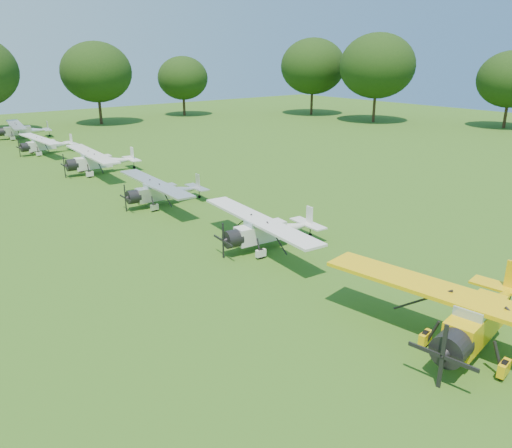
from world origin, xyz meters
The scene contains 8 objects.
ground centered at (0.00, 0.00, 0.00)m, with size 160.00×160.00×0.00m, color #285314.
tree_belt centered at (3.57, 0.16, 8.03)m, with size 137.36×130.27×14.52m.
aircraft_2 centered at (0.75, -12.54, 1.37)m, with size 7.55×11.96×2.35m.
aircraft_3 centered at (1.02, 0.11, 1.15)m, with size 6.31×10.04×1.97m.
aircraft_4 centered at (0.49, 11.32, 1.13)m, with size 6.15×9.79×1.93m.
aircraft_5 centered at (0.88, 24.00, 1.24)m, with size 6.77×10.78×2.12m.
aircraft_6 centered at (0.01, 36.77, 1.11)m, with size 6.07×9.66×1.90m.
aircraft_7 centered at (0.84, 49.22, 1.21)m, with size 6.67×10.58×2.08m.
Camera 1 is at (-15.99, -20.09, 10.47)m, focal length 35.00 mm.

